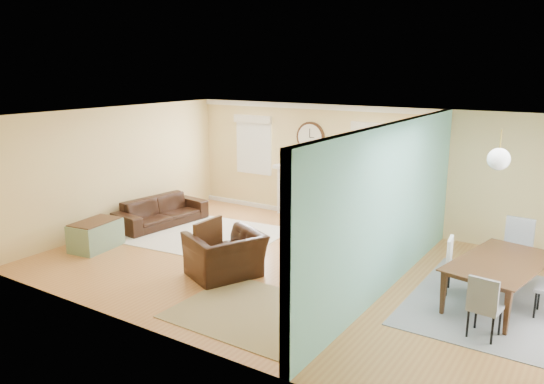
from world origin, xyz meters
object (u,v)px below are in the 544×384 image
object	(u,v)px
sofa	(161,211)
credenza	(388,243)
green_chair	(359,221)
eames_chair	(225,255)
dining_table	(502,284)

from	to	relation	value
sofa	credenza	world-z (taller)	credenza
green_chair	credenza	world-z (taller)	credenza
sofa	credenza	bearing A→B (deg)	-78.87
sofa	eames_chair	size ratio (longest dim) A/B	1.81
eames_chair	sofa	bearing A→B (deg)	-93.38
sofa	eames_chair	bearing A→B (deg)	-110.99
eames_chair	green_chair	size ratio (longest dim) A/B	1.48
green_chair	dining_table	world-z (taller)	green_chair
eames_chair	green_chair	bearing A→B (deg)	-173.47
dining_table	sofa	bearing A→B (deg)	98.94
credenza	green_chair	bearing A→B (deg)	132.05
credenza	dining_table	distance (m)	2.09
sofa	eames_chair	distance (m)	3.39
sofa	green_chair	distance (m)	4.30
green_chair	dining_table	bearing A→B (deg)	145.15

